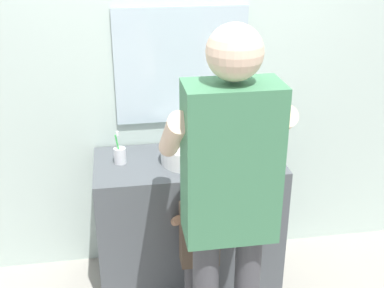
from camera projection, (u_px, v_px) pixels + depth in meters
name	position (u px, v px, depth m)	size (l,w,h in m)	color
back_wall	(180.00, 64.00, 3.04)	(4.40, 0.10, 2.70)	silver
vanity_cabinet	(188.00, 220.00, 3.13)	(1.12, 0.54, 0.85)	#4C5156
sink_basin	(189.00, 153.00, 2.92)	(0.33, 0.33, 0.11)	white
faucet	(184.00, 136.00, 3.09)	(0.18, 0.14, 0.18)	#B7BABF
toothbrush_cup	(120.00, 155.00, 2.90)	(0.07, 0.07, 0.21)	silver
soap_bottle	(243.00, 142.00, 3.03)	(0.06, 0.06, 0.17)	gold
child_toddler	(199.00, 242.00, 2.72)	(0.28, 0.28, 0.91)	#47474C
adult_parent	(229.00, 184.00, 2.22)	(0.56, 0.58, 1.80)	#47474C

